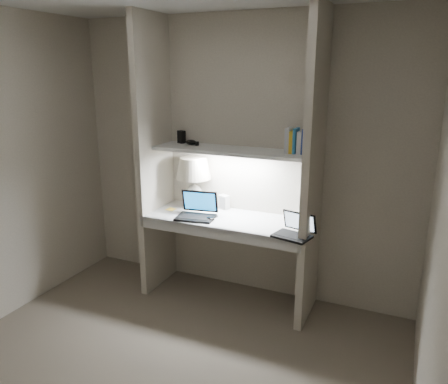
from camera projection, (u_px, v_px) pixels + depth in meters
The scene contains 18 objects.
floor at pixel (155, 379), 2.96m from camera, with size 3.20×3.00×0.01m, color gray.
back_wall at pixel (240, 158), 3.94m from camera, with size 3.20×0.01×2.50m, color beige.
alcove_panel_left at pixel (155, 157), 3.98m from camera, with size 0.06×0.55×2.50m, color beige.
alcove_panel_right at pixel (313, 172), 3.41m from camera, with size 0.06×0.55×2.50m, color beige.
desk at pixel (228, 220), 3.83m from camera, with size 1.40×0.55×0.04m, color white.
desk_apron at pixel (215, 233), 3.61m from camera, with size 1.46×0.03×0.10m, color silver.
shelf at pixel (232, 151), 3.75m from camera, with size 1.40×0.36×0.03m, color silver.
strip_light at pixel (232, 153), 3.76m from camera, with size 0.60×0.04×0.01m, color white.
table_lamp at pixel (194, 174), 4.03m from camera, with size 0.33×0.33×0.48m.
laptop_main at pixel (197, 211), 3.84m from camera, with size 0.37×0.33×0.22m.
laptop_netbook at pixel (295, 231), 3.40m from camera, with size 0.33×0.30×0.18m.
speaker at pixel (224, 202), 4.06m from camera, with size 0.09×0.07×0.13m, color silver.
mouse at pixel (210, 219), 3.76m from camera, with size 0.08×0.05×0.03m, color black.
cable_coil at pixel (213, 216), 3.85m from camera, with size 0.09×0.09×0.01m, color black.
sticky_note at pixel (171, 209), 4.06m from camera, with size 0.08×0.08×0.00m, color yellow.
book_row at pixel (298, 141), 3.54m from camera, with size 0.19×0.14×0.20m.
shelf_box at pixel (181, 137), 4.04m from camera, with size 0.07×0.05×0.12m, color black.
shelf_gadget at pixel (191, 142), 3.94m from camera, with size 0.11×0.08×0.05m, color black.
Camera 1 is at (1.44, -2.10, 2.02)m, focal length 35.00 mm.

